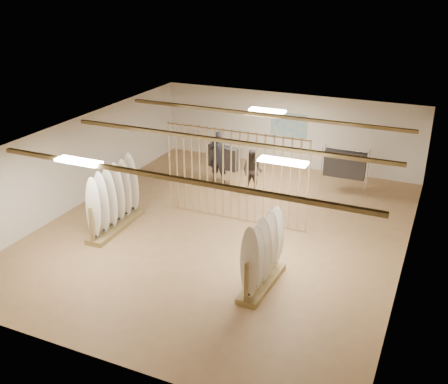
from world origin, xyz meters
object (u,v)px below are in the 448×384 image
at_px(rack_left, 115,208).
at_px(shopper_a, 219,154).
at_px(clothing_rack_b, 345,164).
at_px(rack_right, 262,263).
at_px(shopper_b, 252,169).
at_px(clothing_rack_a, 224,157).

height_order(rack_left, shopper_a, shopper_a).
xyz_separation_m(clothing_rack_b, shopper_a, (-4.26, -0.82, 0.03)).
xyz_separation_m(rack_right, shopper_b, (-2.29, 5.26, 0.22)).
bearing_deg(shopper_a, rack_left, 70.40).
bearing_deg(clothing_rack_a, rack_right, -45.20).
bearing_deg(rack_right, clothing_rack_b, 87.55).
distance_m(clothing_rack_a, shopper_a, 0.24).
height_order(rack_left, shopper_b, rack_left).
height_order(rack_right, shopper_a, shopper_a).
distance_m(clothing_rack_a, clothing_rack_b, 4.17).
xyz_separation_m(clothing_rack_b, shopper_b, (-2.83, -1.22, -0.17)).
xyz_separation_m(rack_left, rack_right, (4.94, -1.11, -0.03)).
bearing_deg(shopper_b, shopper_a, 166.72).
distance_m(rack_right, clothing_rack_a, 6.78).
height_order(rack_right, shopper_b, rack_right).
bearing_deg(rack_right, shopper_b, 115.85).
bearing_deg(shopper_b, clothing_rack_a, 160.64).
bearing_deg(rack_right, shopper_a, 125.65).
xyz_separation_m(rack_left, shopper_a, (1.23, 4.54, 0.40)).
bearing_deg(clothing_rack_b, shopper_a, -169.33).
xyz_separation_m(clothing_rack_a, clothing_rack_b, (4.10, 0.72, 0.12)).
distance_m(clothing_rack_b, shopper_a, 4.34).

